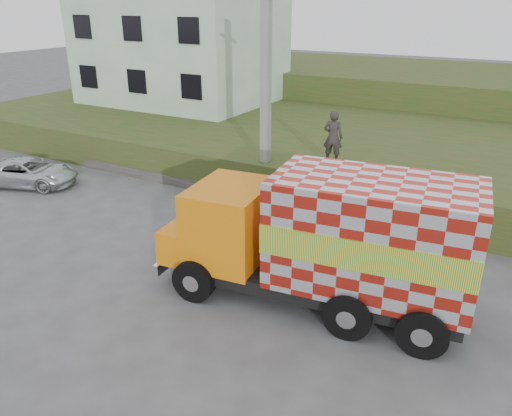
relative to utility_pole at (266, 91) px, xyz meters
The scene contains 10 objects.
ground 6.23m from the utility_pole, 77.74° to the right, with size 120.00×120.00×0.00m, color #474749.
embankment 6.42m from the utility_pole, 79.51° to the left, with size 40.00×12.00×1.50m, color #264818.
embankment_far 17.62m from the utility_pole, 86.71° to the left, with size 40.00×12.00×3.00m, color #264818.
retaining_strip 4.02m from the utility_pole, 158.20° to the right, with size 16.00×0.50×0.40m, color #595651.
building 13.07m from the utility_pole, 139.97° to the left, with size 10.00×8.00×6.00m, color silver.
utility_pole is the anchor object (origin of this frame).
cargo_truck 7.59m from the utility_pole, 49.47° to the right, with size 7.86×3.40×3.41m.
cow 6.14m from the utility_pole, 88.49° to the right, with size 0.59×1.29×1.09m, color #36160D.
suv 10.38m from the utility_pole, 159.27° to the right, with size 1.83×3.97×1.10m, color silver.
pedestrian 2.93m from the utility_pole, 24.70° to the left, with size 0.71×0.46×1.94m, color #2B2926.
Camera 1 is at (7.44, -11.06, 7.08)m, focal length 35.00 mm.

